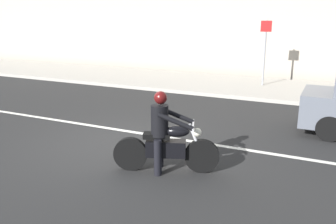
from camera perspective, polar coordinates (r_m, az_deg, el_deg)
The scene contains 5 objects.
ground_plane at distance 8.79m, azimuth -7.96°, elevation -4.97°, with size 80.00×80.00×0.00m, color #242424.
sidewalk_slab at distance 15.83m, azimuth 8.02°, elevation 4.38°, with size 40.00×4.40×0.14m, color #A8A399.
lane_marking_stripe at distance 9.88m, azimuth -8.66°, elevation -2.68°, with size 18.00×0.14×0.01m, color silver.
motorcycle_with_rider_black_leather at distance 7.00m, azimuth -0.47°, elevation -4.43°, with size 2.00×0.95×1.62m.
street_sign_post at distance 15.47m, azimuth 15.20°, elevation 10.05°, with size 0.44×0.08×2.67m.
Camera 1 is at (4.58, -6.86, 3.02)m, focal length 38.25 mm.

